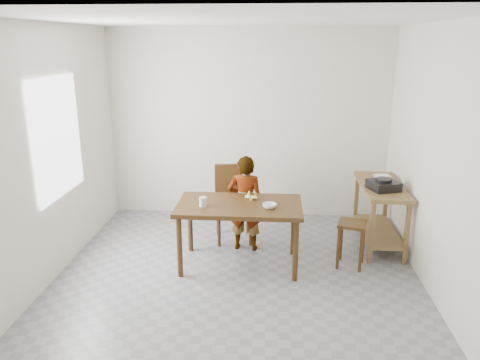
# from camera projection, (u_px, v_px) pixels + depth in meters

# --- Properties ---
(floor) EXTENTS (4.00, 4.00, 0.04)m
(floor) POSITION_uv_depth(u_px,v_px,m) (237.00, 278.00, 5.18)
(floor) COLOR slate
(floor) RESTS_ON ground
(ceiling) EXTENTS (4.00, 4.00, 0.04)m
(ceiling) POSITION_uv_depth(u_px,v_px,m) (237.00, 17.00, 4.40)
(ceiling) COLOR white
(ceiling) RESTS_ON wall_back
(wall_back) EXTENTS (4.00, 0.04, 2.70)m
(wall_back) POSITION_uv_depth(u_px,v_px,m) (248.00, 125.00, 6.72)
(wall_back) COLOR beige
(wall_back) RESTS_ON ground
(wall_front) EXTENTS (4.00, 0.04, 2.70)m
(wall_front) POSITION_uv_depth(u_px,v_px,m) (211.00, 238.00, 2.86)
(wall_front) COLOR beige
(wall_front) RESTS_ON ground
(wall_left) EXTENTS (0.04, 4.00, 2.70)m
(wall_left) POSITION_uv_depth(u_px,v_px,m) (47.00, 155.00, 4.93)
(wall_left) COLOR beige
(wall_left) RESTS_ON ground
(wall_right) EXTENTS (0.04, 4.00, 2.70)m
(wall_right) POSITION_uv_depth(u_px,v_px,m) (439.00, 162.00, 4.65)
(wall_right) COLOR beige
(wall_right) RESTS_ON ground
(window_pane) EXTENTS (0.02, 1.10, 1.30)m
(window_pane) POSITION_uv_depth(u_px,v_px,m) (58.00, 137.00, 5.08)
(window_pane) COLOR white
(window_pane) RESTS_ON wall_left
(dining_table) EXTENTS (1.40, 0.80, 0.75)m
(dining_table) POSITION_uv_depth(u_px,v_px,m) (239.00, 235.00, 5.36)
(dining_table) COLOR #3B250F
(dining_table) RESTS_ON floor
(prep_counter) EXTENTS (0.50, 1.20, 0.80)m
(prep_counter) POSITION_uv_depth(u_px,v_px,m) (379.00, 215.00, 5.90)
(prep_counter) COLOR brown
(prep_counter) RESTS_ON floor
(child) EXTENTS (0.46, 0.32, 1.20)m
(child) POSITION_uv_depth(u_px,v_px,m) (245.00, 203.00, 5.72)
(child) COLOR silver
(child) RESTS_ON floor
(dining_chair) EXTENTS (0.54, 0.54, 0.97)m
(dining_chair) POSITION_uv_depth(u_px,v_px,m) (234.00, 205.00, 6.02)
(dining_chair) COLOR #3B250F
(dining_chair) RESTS_ON floor
(stool) EXTENTS (0.37, 0.37, 0.54)m
(stool) POSITION_uv_depth(u_px,v_px,m) (351.00, 244.00, 5.36)
(stool) COLOR #3B250F
(stool) RESTS_ON floor
(glass_tumbler) EXTENTS (0.10, 0.10, 0.10)m
(glass_tumbler) POSITION_uv_depth(u_px,v_px,m) (203.00, 202.00, 5.16)
(glass_tumbler) COLOR silver
(glass_tumbler) RESTS_ON dining_table
(small_bowl) EXTENTS (0.18, 0.18, 0.05)m
(small_bowl) POSITION_uv_depth(u_px,v_px,m) (269.00, 206.00, 5.11)
(small_bowl) COLOR white
(small_bowl) RESTS_ON dining_table
(banana) EXTENTS (0.20, 0.17, 0.06)m
(banana) POSITION_uv_depth(u_px,v_px,m) (251.00, 197.00, 5.40)
(banana) COLOR #F4DA5C
(banana) RESTS_ON dining_table
(serving_bowl) EXTENTS (0.23, 0.23, 0.05)m
(serving_bowl) POSITION_uv_depth(u_px,v_px,m) (382.00, 178.00, 5.97)
(serving_bowl) COLOR white
(serving_bowl) RESTS_ON prep_counter
(gas_burner) EXTENTS (0.40, 0.40, 0.11)m
(gas_burner) POSITION_uv_depth(u_px,v_px,m) (383.00, 185.00, 5.58)
(gas_burner) COLOR black
(gas_burner) RESTS_ON prep_counter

